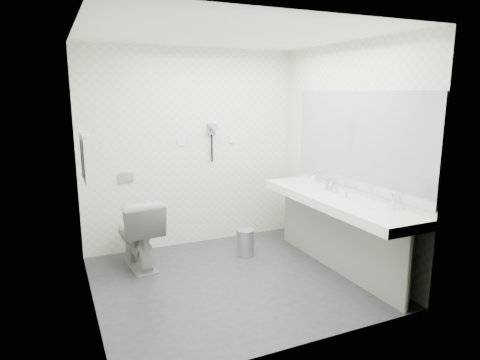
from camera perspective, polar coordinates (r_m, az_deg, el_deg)
name	(u,v)px	position (r m, az deg, el deg)	size (l,w,h in m)	color
floor	(233,280)	(4.64, -0.95, -13.33)	(2.80, 2.80, 0.00)	#2F2E33
ceiling	(232,34)	(4.23, -1.08, 19.02)	(2.80, 2.80, 0.00)	white
wall_back	(192,149)	(5.46, -6.42, 4.17)	(2.80, 2.80, 0.00)	white
wall_front	(303,192)	(3.13, 8.44, -1.58)	(2.80, 2.80, 0.00)	white
wall_left	(85,176)	(3.93, -20.10, 0.55)	(2.60, 2.60, 0.00)	white
wall_right	(346,156)	(4.97, 14.00, 3.14)	(2.60, 2.60, 0.00)	white
vanity_counter	(335,201)	(4.74, 12.60, -2.76)	(0.55, 2.20, 0.10)	white
vanity_panel	(335,238)	(4.88, 12.61, -7.56)	(0.03, 2.15, 0.75)	gray
vanity_post_near	(408,273)	(4.17, 21.67, -11.51)	(0.06, 0.06, 0.75)	silver
vanity_post_far	(289,213)	(5.71, 6.61, -4.48)	(0.06, 0.06, 0.75)	silver
mirror	(357,140)	(4.79, 15.45, 5.16)	(0.02, 2.20, 1.05)	#B2BCC6
basin_near	(377,213)	(4.25, 17.86, -4.25)	(0.40, 0.31, 0.05)	white
basin_far	(302,186)	(5.25, 8.38, -0.80)	(0.40, 0.31, 0.05)	white
faucet_near	(393,202)	(4.36, 19.84, -2.76)	(0.04, 0.04, 0.15)	silver
faucet_far	(316,177)	(5.34, 10.18, 0.34)	(0.04, 0.04, 0.15)	silver
soap_bottle_a	(336,188)	(4.90, 12.75, -1.05)	(0.05, 0.05, 0.11)	white
soap_bottle_c	(346,193)	(4.68, 14.04, -1.69)	(0.04, 0.04, 0.11)	white
glass_left	(328,185)	(4.99, 11.76, -0.71)	(0.06, 0.06, 0.12)	silver
glass_right	(330,183)	(5.14, 11.97, -0.40)	(0.06, 0.06, 0.11)	silver
toilet	(138,232)	(4.98, -13.55, -6.86)	(0.45, 0.79, 0.80)	white
flush_plate	(126,178)	(5.30, -15.06, 0.32)	(0.18, 0.02, 0.12)	#B2B5BA
pedal_bin	(245,243)	(5.23, 0.69, -8.46)	(0.22, 0.22, 0.31)	#B2B5BA
bin_lid	(245,230)	(5.18, 0.70, -6.76)	(0.22, 0.22, 0.01)	#B2B5BA
towel_rail	(83,135)	(4.44, -20.30, 5.67)	(0.02, 0.02, 0.62)	silver
towel_near	(87,159)	(4.33, -19.82, 2.62)	(0.07, 0.24, 0.48)	white
towel_far	(85,155)	(4.60, -20.11, 3.11)	(0.07, 0.24, 0.48)	white
dryer_cradle	(211,129)	(5.49, -3.88, 6.87)	(0.10, 0.04, 0.14)	gray
dryer_barrel	(213,127)	(5.42, -3.63, 7.13)	(0.08, 0.08, 0.14)	gray
dryer_cord	(212,148)	(5.50, -3.79, 4.27)	(0.02, 0.02, 0.35)	black
switch_plate_a	(181,142)	(5.40, -7.93, 5.10)	(0.09, 0.02, 0.09)	white
switch_plate_b	(232,139)	(5.63, -1.05, 5.49)	(0.09, 0.02, 0.09)	white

